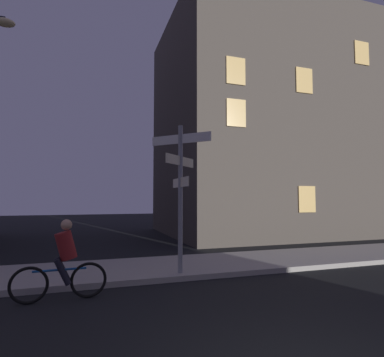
# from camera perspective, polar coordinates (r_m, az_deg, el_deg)

# --- Properties ---
(sidewalk_kerb) EXTENTS (40.00, 2.75, 0.14)m
(sidewalk_kerb) POSITION_cam_1_polar(r_m,az_deg,el_deg) (9.36, -3.62, -15.74)
(sidewalk_kerb) COLOR #9E9991
(sidewalk_kerb) RESTS_ON ground_plane
(signpost) EXTENTS (1.25, 1.38, 3.80)m
(signpost) POSITION_cam_1_polar(r_m,az_deg,el_deg) (8.14, -2.12, -0.90)
(signpost) COLOR gray
(signpost) RESTS_ON sidewalk_kerb
(cyclist) EXTENTS (1.82, 0.35, 1.61)m
(cyclist) POSITION_cam_1_polar(r_m,az_deg,el_deg) (7.00, -22.41, -13.95)
(cyclist) COLOR black
(cyclist) RESTS_ON ground_plane
(building_right_block) EXTENTS (10.60, 9.16, 12.25)m
(building_right_block) POSITION_cam_1_polar(r_m,az_deg,el_deg) (19.51, 11.40, 8.53)
(building_right_block) COLOR #4C443D
(building_right_block) RESTS_ON ground_plane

